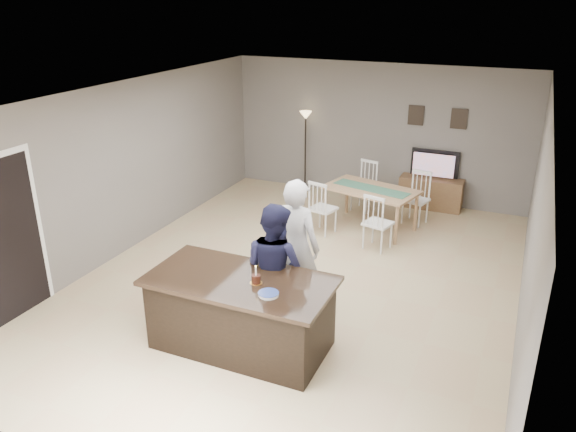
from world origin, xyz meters
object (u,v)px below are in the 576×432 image
at_px(plate_stack, 268,294).
at_px(floor_lamp, 306,130).
at_px(woman, 296,246).
at_px(birthday_cake, 256,279).
at_px(kitchen_island, 241,312).
at_px(television, 434,164).
at_px(man, 274,267).
at_px(dining_table, 371,195).
at_px(tv_console, 431,193).

xyz_separation_m(plate_stack, floor_lamp, (-1.91, 5.80, 0.39)).
bearing_deg(plate_stack, woman, 99.43).
bearing_deg(birthday_cake, floor_lamp, 106.54).
xyz_separation_m(kitchen_island, television, (1.20, 5.64, 0.41)).
relative_size(woman, man, 1.10).
relative_size(kitchen_island, dining_table, 1.03).
distance_m(man, birthday_cake, 0.58).
distance_m(tv_console, woman, 4.65).
bearing_deg(dining_table, birthday_cake, -78.38).
bearing_deg(birthday_cake, dining_table, 87.55).
relative_size(tv_console, floor_lamp, 0.71).
bearing_deg(dining_table, woman, -78.51).
bearing_deg(tv_console, man, -101.50).
height_order(tv_console, woman, woman).
distance_m(kitchen_island, dining_table, 4.14).
relative_size(man, dining_table, 0.79).
height_order(tv_console, man, man).
bearing_deg(kitchen_island, man, 72.01).
bearing_deg(kitchen_island, tv_console, 77.84).
bearing_deg(floor_lamp, birthday_cake, -73.46).
height_order(man, birthday_cake, man).
height_order(man, plate_stack, man).
relative_size(birthday_cake, plate_stack, 0.97).
bearing_deg(kitchen_island, birthday_cake, -3.28).
relative_size(tv_console, television, 1.31).
distance_m(tv_console, plate_stack, 5.86).
bearing_deg(dining_table, man, -79.32).
distance_m(woman, floor_lamp, 4.86).
bearing_deg(plate_stack, television, 82.81).
bearing_deg(television, plate_stack, 82.81).
height_order(kitchen_island, tv_console, kitchen_island).
height_order(television, woman, woman).
relative_size(television, dining_table, 0.44).
bearing_deg(man, kitchen_island, 88.51).
bearing_deg(television, man, 78.65).
height_order(woman, man, woman).
distance_m(kitchen_island, floor_lamp, 5.84).
bearing_deg(woman, kitchen_island, 83.06).
distance_m(kitchen_island, television, 5.78).
distance_m(woman, dining_table, 3.08).
height_order(birthday_cake, plate_stack, birthday_cake).
xyz_separation_m(woman, birthday_cake, (-0.04, -1.07, 0.04)).
xyz_separation_m(tv_console, floor_lamp, (-2.65, 0.02, 1.01)).
bearing_deg(tv_console, plate_stack, -97.27).
xyz_separation_m(man, plate_stack, (0.28, -0.76, 0.09)).
relative_size(woman, floor_lamp, 1.08).
distance_m(tv_console, floor_lamp, 2.83).
bearing_deg(man, plate_stack, 126.99).
xyz_separation_m(kitchen_island, plate_stack, (0.46, -0.21, 0.46)).
relative_size(woman, dining_table, 0.87).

